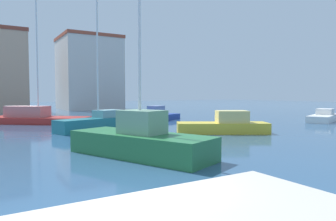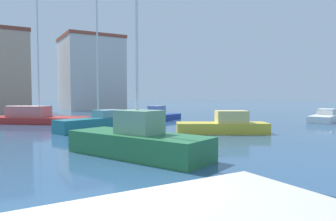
% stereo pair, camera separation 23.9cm
% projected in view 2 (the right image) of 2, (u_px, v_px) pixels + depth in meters
% --- Properties ---
extents(water, '(160.00, 160.00, 0.00)m').
position_uv_depth(water, '(185.00, 120.00, 30.18)').
color(water, '#2D5175').
rests_on(water, ground).
extents(sailboat_green_far_left, '(4.31, 6.54, 9.40)m').
position_uv_depth(sailboat_green_far_left, '(137.00, 141.00, 12.45)').
color(sailboat_green_far_left, '#28703D').
rests_on(sailboat_green_far_left, water).
extents(motorboat_blue_center_channel, '(5.16, 3.42, 1.40)m').
position_uv_depth(motorboat_blue_center_channel, '(160.00, 116.00, 29.58)').
color(motorboat_blue_center_channel, '#233D93').
rests_on(motorboat_blue_center_channel, water).
extents(motorboat_yellow_inner_mooring, '(5.87, 4.31, 1.45)m').
position_uv_depth(motorboat_yellow_inner_mooring, '(224.00, 125.00, 19.82)').
color(motorboat_yellow_inner_mooring, gold).
rests_on(motorboat_yellow_inner_mooring, water).
extents(sailboat_teal_outer_mooring, '(6.25, 3.39, 9.04)m').
position_uv_depth(sailboat_teal_outer_mooring, '(99.00, 122.00, 21.50)').
color(sailboat_teal_outer_mooring, '#1E707A').
rests_on(sailboat_teal_outer_mooring, water).
extents(sailboat_red_distant_east, '(8.57, 7.69, 11.33)m').
position_uv_depth(sailboat_red_distant_east, '(36.00, 117.00, 26.63)').
color(sailboat_red_distant_east, '#B22823').
rests_on(sailboat_red_distant_east, water).
extents(motorboat_white_near_pier, '(6.12, 3.90, 1.13)m').
position_uv_depth(motorboat_white_near_pier, '(325.00, 117.00, 28.47)').
color(motorboat_white_near_pier, white).
rests_on(motorboat_white_near_pier, water).
extents(harbor_office, '(9.05, 9.83, 11.88)m').
position_uv_depth(harbor_office, '(91.00, 73.00, 51.39)').
color(harbor_office, beige).
rests_on(harbor_office, ground).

